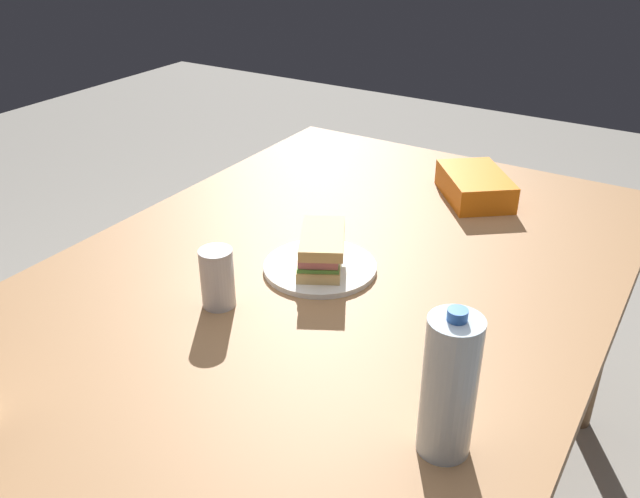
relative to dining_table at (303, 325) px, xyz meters
The scene contains 6 objects.
dining_table is the anchor object (origin of this frame).
paper_plate 0.14m from the dining_table, 167.80° to the right, with size 0.25×0.25×0.01m, color white.
sandwich 0.17m from the dining_table, 169.36° to the right, with size 0.20×0.17×0.08m.
chip_bag 0.66m from the dining_table, 168.75° to the left, with size 0.23×0.15×0.07m, color orange.
water_bottle_tall 0.51m from the dining_table, 58.57° to the left, with size 0.08×0.08×0.24m.
soda_can_silver 0.22m from the dining_table, 45.55° to the right, with size 0.07×0.07×0.12m, color silver.
Camera 1 is at (0.97, 0.64, 1.50)m, focal length 37.77 mm.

